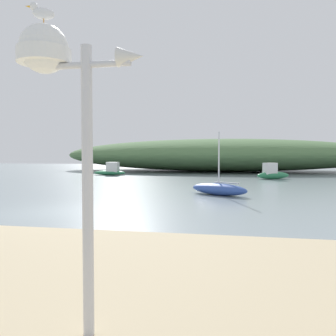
# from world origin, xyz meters

# --- Properties ---
(ground_plane) EXTENTS (120.00, 120.00, 0.00)m
(ground_plane) POSITION_xyz_m (0.00, 0.00, 0.00)
(ground_plane) COLOR gray
(distant_hill) EXTENTS (40.66, 15.64, 4.11)m
(distant_hill) POSITION_xyz_m (4.72, 32.63, 2.05)
(distant_hill) COLOR #517547
(distant_hill) RESTS_ON ground
(mast_structure) EXTENTS (1.41, 0.58, 3.41)m
(mast_structure) POSITION_xyz_m (4.70, -8.49, 3.05)
(mast_structure) COLOR silver
(mast_structure) RESTS_ON beach_sand
(seagull_on_radar) EXTENTS (0.30, 0.20, 0.22)m
(seagull_on_radar) POSITION_xyz_m (4.55, -8.49, 3.73)
(seagull_on_radar) COLOR orange
(seagull_on_radar) RESTS_ON mast_structure
(sailboat_west_reach) EXTENTS (3.47, 2.78, 3.37)m
(sailboat_west_reach) POSITION_xyz_m (5.82, 6.54, 0.33)
(sailboat_west_reach) COLOR #2D4C9E
(sailboat_west_reach) RESTS_ON ground
(motorboat_inner_mooring) EXTENTS (3.14, 2.12, 1.42)m
(motorboat_inner_mooring) POSITION_xyz_m (9.87, 19.22, 0.50)
(motorboat_inner_mooring) COLOR #287A4C
(motorboat_inner_mooring) RESTS_ON ground
(motorboat_centre_water) EXTENTS (3.40, 1.43, 1.35)m
(motorboat_centre_water) POSITION_xyz_m (-5.93, 21.94, 0.47)
(motorboat_centre_water) COLOR #287A4C
(motorboat_centre_water) RESTS_ON ground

